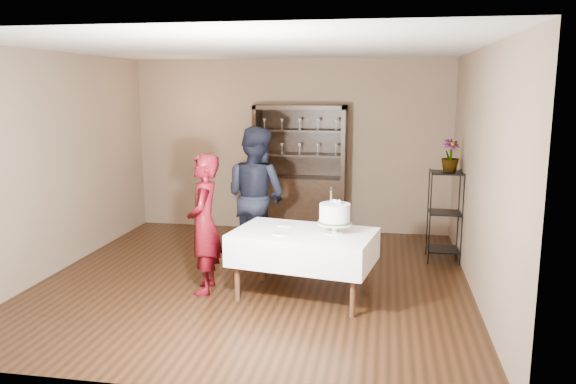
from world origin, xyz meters
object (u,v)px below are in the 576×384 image
at_px(cake_table, 304,247).
at_px(plant_etagere, 445,212).
at_px(man, 256,196).
at_px(cake, 335,215).
at_px(china_hutch, 300,192).
at_px(woman, 204,224).
at_px(potted_plant, 450,156).

bearing_deg(cake_table, plant_etagere, 45.13).
xyz_separation_m(plant_etagere, cake_table, (-1.63, -1.64, -0.08)).
distance_m(plant_etagere, man, 2.48).
bearing_deg(plant_etagere, cake, -128.12).
distance_m(china_hutch, plant_etagere, 2.33).
height_order(woman, potted_plant, potted_plant).
xyz_separation_m(cake_table, potted_plant, (1.67, 1.67, 0.83)).
distance_m(china_hutch, potted_plant, 2.46).
xyz_separation_m(china_hutch, cake, (0.78, -2.71, 0.28)).
bearing_deg(cake, cake_table, 177.27).
relative_size(china_hutch, cake, 3.97).
bearing_deg(china_hutch, cake, -73.88).
bearing_deg(china_hutch, cake_table, -80.51).
bearing_deg(man, china_hutch, -75.32).
xyz_separation_m(cake_table, woman, (-1.12, 0.00, 0.21)).
distance_m(cake_table, man, 1.37).
height_order(china_hutch, cake_table, china_hutch).
distance_m(woman, man, 1.13).
height_order(china_hutch, cake, china_hutch).
bearing_deg(potted_plant, cake_table, -134.87).
height_order(china_hutch, plant_etagere, china_hutch).
height_order(cake_table, potted_plant, potted_plant).
bearing_deg(man, cake, 161.67).
height_order(plant_etagere, cake_table, plant_etagere).
relative_size(cake_table, woman, 1.04).
xyz_separation_m(china_hutch, potted_plant, (2.12, -1.02, 0.73)).
xyz_separation_m(woman, potted_plant, (2.78, 1.67, 0.62)).
bearing_deg(cake_table, man, 125.88).
bearing_deg(potted_plant, cake, -128.29).
bearing_deg(man, plant_etagere, -140.68).
relative_size(cake_table, man, 0.91).
bearing_deg(cake, potted_plant, 51.71).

